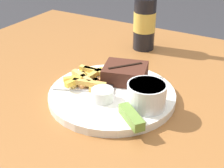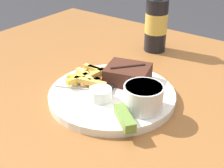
# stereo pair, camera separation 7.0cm
# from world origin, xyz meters

# --- Properties ---
(dining_table) EXTENTS (1.18, 1.02, 0.76)m
(dining_table) POSITION_xyz_m (0.00, 0.00, 0.67)
(dining_table) COLOR #935B2D
(dining_table) RESTS_ON ground_plane
(dinner_plate) EXTENTS (0.29, 0.29, 0.02)m
(dinner_plate) POSITION_xyz_m (0.00, 0.00, 0.77)
(dinner_plate) COLOR white
(dinner_plate) RESTS_ON dining_table
(steak_portion) EXTENTS (0.12, 0.11, 0.04)m
(steak_portion) POSITION_xyz_m (0.00, 0.06, 0.80)
(steak_portion) COLOR #472319
(steak_portion) RESTS_ON dinner_plate
(fries_pile) EXTENTS (0.12, 0.11, 0.02)m
(fries_pile) POSITION_xyz_m (-0.07, 0.01, 0.79)
(fries_pile) COLOR gold
(fries_pile) RESTS_ON dinner_plate
(coleslaw_cup) EXTENTS (0.08, 0.08, 0.05)m
(coleslaw_cup) POSITION_xyz_m (0.09, -0.02, 0.81)
(coleslaw_cup) COLOR white
(coleslaw_cup) RESTS_ON dinner_plate
(dipping_sauce_cup) EXTENTS (0.05, 0.05, 0.03)m
(dipping_sauce_cup) POSITION_xyz_m (0.00, -0.04, 0.80)
(dipping_sauce_cup) COLOR silver
(dipping_sauce_cup) RESTS_ON dinner_plate
(pickle_spear) EXTENTS (0.07, 0.06, 0.02)m
(pickle_spear) POSITION_xyz_m (0.09, -0.08, 0.79)
(pickle_spear) COLOR olive
(pickle_spear) RESTS_ON dinner_plate
(fork_utensil) EXTENTS (0.13, 0.07, 0.00)m
(fork_utensil) POSITION_xyz_m (-0.07, -0.03, 0.78)
(fork_utensil) COLOR #B7B7BC
(fork_utensil) RESTS_ON dinner_plate
(knife_utensil) EXTENTS (0.07, 0.16, 0.01)m
(knife_utensil) POSITION_xyz_m (-0.02, 0.03, 0.78)
(knife_utensil) COLOR #B7B7BC
(knife_utensil) RESTS_ON dinner_plate
(beer_bottle) EXTENTS (0.07, 0.07, 0.25)m
(beer_bottle) POSITION_xyz_m (-0.06, 0.31, 0.85)
(beer_bottle) COLOR black
(beer_bottle) RESTS_ON dining_table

